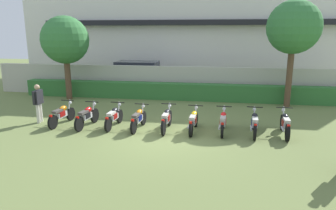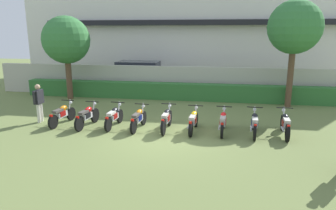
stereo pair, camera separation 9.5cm
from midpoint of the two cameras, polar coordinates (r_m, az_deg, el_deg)
name	(u,v)px [view 1 (the left image)]	position (r m, az deg, el deg)	size (l,w,h in m)	color
ground	(162,138)	(11.22, -1.32, -6.21)	(60.00, 60.00, 0.00)	olive
building	(195,27)	(24.64, 4.87, 14.24)	(24.86, 6.50, 8.29)	white
compound_wall	(185,82)	(18.09, 2.96, 4.29)	(23.62, 0.30, 1.81)	#BCB7A8
hedge_row	(183,92)	(17.48, 2.69, 2.51)	(18.90, 0.70, 0.93)	#337033
parked_car	(140,76)	(20.53, -5.41, 5.42)	(4.51, 2.09, 1.89)	#9EA3A8
tree_near_inspector	(65,40)	(18.24, -18.72, 11.30)	(2.63, 2.63, 4.66)	brown
tree_far_side	(294,28)	(16.65, 22.17, 13.15)	(2.63, 2.63, 5.33)	brown
motorcycle_in_row_0	(62,114)	(13.49, -19.34, -1.65)	(0.60, 1.86, 0.94)	black
motorcycle_in_row_1	(87,116)	(12.87, -15.05, -2.00)	(0.60, 1.88, 0.96)	black
motorcycle_in_row_2	(114,117)	(12.59, -10.24, -2.14)	(0.60, 1.82, 0.95)	black
motorcycle_in_row_3	(138,119)	(12.18, -5.73, -2.52)	(0.60, 1.78, 0.94)	black
motorcycle_in_row_4	(167,119)	(12.00, -0.49, -2.61)	(0.60, 1.92, 0.98)	black
motorcycle_in_row_5	(193,121)	(11.89, 4.53, -2.89)	(0.60, 1.86, 0.95)	black
motorcycle_in_row_6	(223,122)	(11.88, 9.97, -3.06)	(0.60, 1.83, 0.95)	black
motorcycle_in_row_7	(254,123)	(11.95, 15.55, -3.22)	(0.60, 1.94, 0.96)	black
motorcycle_in_row_8	(285,124)	(12.18, 20.73, -3.27)	(0.60, 1.95, 0.97)	black
inspector_person	(38,100)	(14.04, -23.17, 0.82)	(0.22, 0.67, 1.64)	silver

